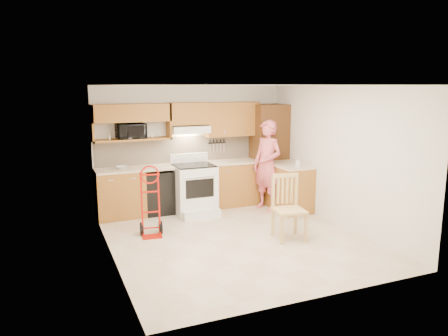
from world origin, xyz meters
TOP-DOWN VIEW (x-y plane):
  - floor at (0.00, 0.00)m, footprint 4.00×4.50m
  - ceiling at (0.00, 0.00)m, footprint 4.00×4.50m
  - wall_back at (0.00, 2.26)m, footprint 4.00×0.02m
  - wall_front at (0.00, -2.26)m, footprint 4.00×0.02m
  - wall_left at (-2.01, 0.00)m, footprint 0.02×4.50m
  - wall_right at (2.01, 0.00)m, footprint 0.02×4.50m
  - backsplash at (0.00, 2.23)m, footprint 3.92×0.03m
  - lower_cab_left at (-1.55, 1.95)m, footprint 0.90×0.60m
  - dishwasher at (-0.80, 1.95)m, footprint 0.60×0.60m
  - lower_cab_right at (0.83, 1.95)m, footprint 1.14×0.60m
  - countertop_left at (-1.25, 1.95)m, footprint 1.50×0.63m
  - countertop_right at (0.83, 1.95)m, footprint 1.14×0.63m
  - cab_return_right at (1.70, 1.15)m, footprint 0.60×1.00m
  - countertop_return at (1.70, 1.15)m, footprint 0.63×1.00m
  - pantry_tall at (1.65, 1.95)m, footprint 0.70×0.60m
  - upper_cab_left at (-1.25, 2.08)m, footprint 1.50×0.33m
  - upper_shelf_mw at (-1.25, 2.08)m, footprint 1.50×0.33m
  - upper_cab_center at (-0.12, 2.08)m, footprint 0.76×0.33m
  - upper_cab_right at (0.83, 2.08)m, footprint 1.14×0.33m
  - range_hood at (-0.12, 2.02)m, footprint 0.76×0.46m
  - knife_strip at (0.55, 2.21)m, footprint 0.40×0.05m
  - microwave at (-1.27, 2.08)m, footprint 0.57×0.42m
  - range at (-0.15, 1.61)m, footprint 0.78×1.03m
  - person at (1.30, 1.35)m, footprint 0.64×0.77m
  - hand_truck at (-1.25, 0.66)m, footprint 0.48×0.45m
  - dining_chair at (0.79, -0.37)m, footprint 0.55×0.58m
  - soap_bottle at (1.70, 0.86)m, footprint 0.10×0.10m
  - bowl at (-1.50, 1.95)m, footprint 0.22×0.22m

SIDE VIEW (x-z plane):
  - floor at x=0.00m, z-range -0.02..0.00m
  - dishwasher at x=-0.80m, z-range 0.00..0.85m
  - lower_cab_left at x=-1.55m, z-range 0.00..0.90m
  - lower_cab_right at x=0.83m, z-range 0.00..0.90m
  - cab_return_right at x=1.70m, z-range 0.00..0.90m
  - dining_chair at x=0.79m, z-range 0.00..1.06m
  - hand_truck at x=-1.25m, z-range 0.00..1.09m
  - range at x=-0.15m, z-range 0.00..1.15m
  - person at x=1.30m, z-range 0.00..1.82m
  - countertop_left at x=-1.25m, z-range 0.90..0.94m
  - countertop_right at x=0.83m, z-range 0.90..0.94m
  - countertop_return at x=1.70m, z-range 0.90..0.94m
  - bowl at x=-1.50m, z-range 0.94..0.99m
  - soap_bottle at x=1.70m, z-range 0.94..1.11m
  - pantry_tall at x=1.65m, z-range 0.00..2.10m
  - backsplash at x=0.00m, z-range 0.92..1.48m
  - knife_strip at x=0.55m, z-range 1.09..1.39m
  - wall_back at x=0.00m, z-range 0.00..2.50m
  - wall_front at x=0.00m, z-range 0.00..2.50m
  - wall_left at x=-2.01m, z-range 0.00..2.50m
  - wall_right at x=2.01m, z-range 0.00..2.50m
  - upper_shelf_mw at x=-1.25m, z-range 1.45..1.49m
  - range_hood at x=-0.12m, z-range 1.56..1.70m
  - microwave at x=-1.27m, z-range 1.49..1.78m
  - upper_cab_right at x=0.83m, z-range 1.45..2.15m
  - upper_cab_center at x=-0.12m, z-range 1.72..2.16m
  - upper_cab_left at x=-1.25m, z-range 1.81..2.15m
  - ceiling at x=0.00m, z-range 2.50..2.52m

